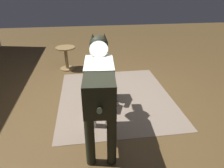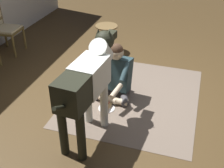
{
  "view_description": "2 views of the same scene",
  "coord_description": "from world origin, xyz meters",
  "px_view_note": "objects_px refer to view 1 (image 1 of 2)",
  "views": [
    {
      "loc": [
        -2.88,
        0.35,
        1.78
      ],
      "look_at": [
        -0.37,
        -0.0,
        0.49
      ],
      "focal_mm": 32.07,
      "sensor_mm": 36.0,
      "label": 1
    },
    {
      "loc": [
        -3.44,
        -0.91,
        2.5
      ],
      "look_at": [
        -0.48,
        0.03,
        0.53
      ],
      "focal_mm": 46.15,
      "sensor_mm": 36.0,
      "label": 2
    }
  ],
  "objects_px": {
    "large_dog": "(99,82)",
    "round_side_table": "(66,56)",
    "hot_dog_on_plate": "(101,110)",
    "person_sitting_on_floor": "(100,81)"
  },
  "relations": [
    {
      "from": "large_dog",
      "to": "round_side_table",
      "type": "height_order",
      "value": "large_dog"
    },
    {
      "from": "round_side_table",
      "to": "person_sitting_on_floor",
      "type": "bearing_deg",
      "value": -156.5
    },
    {
      "from": "round_side_table",
      "to": "large_dog",
      "type": "bearing_deg",
      "value": -166.5
    },
    {
      "from": "large_dog",
      "to": "round_side_table",
      "type": "bearing_deg",
      "value": 13.5
    },
    {
      "from": "large_dog",
      "to": "hot_dog_on_plate",
      "type": "xyz_separation_m",
      "value": [
        0.53,
        -0.04,
        -0.75
      ]
    },
    {
      "from": "person_sitting_on_floor",
      "to": "hot_dog_on_plate",
      "type": "bearing_deg",
      "value": 175.31
    },
    {
      "from": "person_sitting_on_floor",
      "to": "large_dog",
      "type": "relative_size",
      "value": 0.57
    },
    {
      "from": "person_sitting_on_floor",
      "to": "hot_dog_on_plate",
      "type": "relative_size",
      "value": 3.62
    },
    {
      "from": "hot_dog_on_plate",
      "to": "person_sitting_on_floor",
      "type": "bearing_deg",
      "value": -4.69
    },
    {
      "from": "large_dog",
      "to": "person_sitting_on_floor",
      "type": "bearing_deg",
      "value": -4.69
    }
  ]
}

